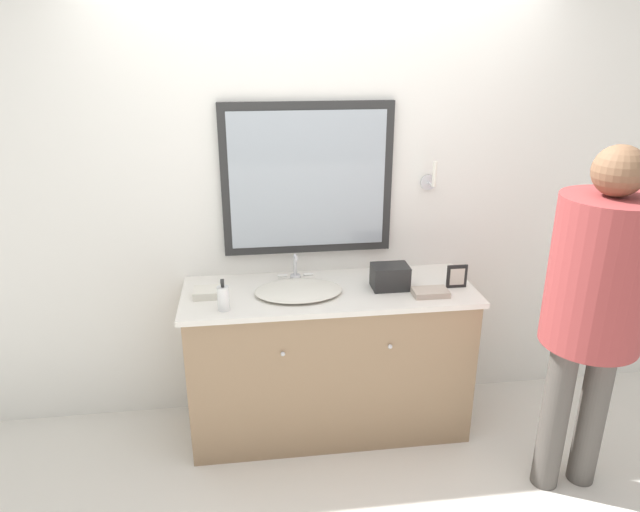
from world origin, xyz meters
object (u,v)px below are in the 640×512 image
soap_bottle (223,298)px  person (596,292)px  sink_basin (298,290)px  picture_frame (457,276)px  appliance_box (390,277)px

soap_bottle → person: bearing=-14.6°
sink_basin → person: 1.47m
sink_basin → picture_frame: (0.88, -0.04, 0.05)m
appliance_box → picture_frame: appliance_box is taller
sink_basin → person: bearing=-24.6°
sink_basin → picture_frame: size_ratio=3.59×
sink_basin → appliance_box: sink_basin is taller
soap_bottle → appliance_box: (0.90, 0.16, -0.00)m
soap_bottle → picture_frame: 1.28m
picture_frame → appliance_box: bearing=173.7°
picture_frame → soap_bottle: bearing=-174.7°
appliance_box → person: person is taller
sink_basin → appliance_box: (0.51, -0.00, 0.05)m
appliance_box → person: (0.82, -0.61, 0.13)m
appliance_box → person: size_ratio=0.11×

